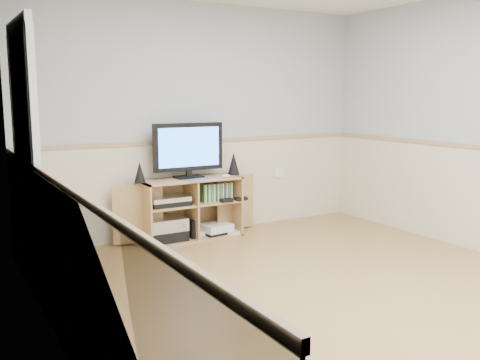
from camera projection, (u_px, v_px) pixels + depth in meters
name	position (u px, v px, depth m)	size (l,w,h in m)	color
room	(320.00, 136.00, 4.01)	(4.04, 4.54, 2.54)	tan
media_cabinet	(189.00, 207.00, 5.72)	(1.65, 0.40, 0.65)	tan
monitor	(188.00, 148.00, 5.62)	(0.78, 0.18, 0.58)	black
speaker_left	(140.00, 172.00, 5.35)	(0.11, 0.11, 0.21)	black
speaker_right	(234.00, 164.00, 5.89)	(0.13, 0.13, 0.25)	black
keyboard	(200.00, 179.00, 5.53)	(0.31, 0.12, 0.01)	silver
mouse	(226.00, 176.00, 5.68)	(0.10, 0.06, 0.04)	white
av_components	(166.00, 222.00, 5.55)	(0.51, 0.31, 0.47)	black
game_consoles	(215.00, 229.00, 5.84)	(0.46, 0.30, 0.11)	white
game_cases	(216.00, 192.00, 5.78)	(0.34, 0.14, 0.19)	#3F8C3F
wall_outlet	(278.00, 172.00, 6.43)	(0.12, 0.03, 0.12)	white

